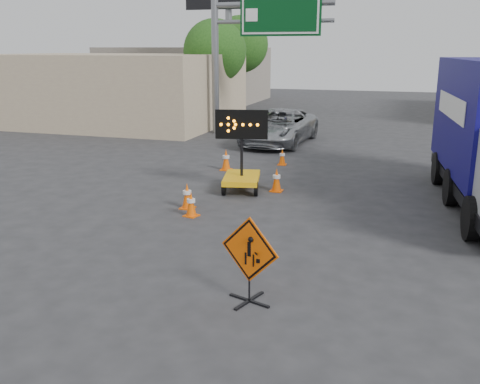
% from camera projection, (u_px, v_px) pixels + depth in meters
% --- Properties ---
extents(ground, '(100.00, 100.00, 0.00)m').
position_uv_depth(ground, '(210.00, 291.00, 9.85)').
color(ground, '#2D2D30').
rests_on(ground, ground).
extents(storefront_left_near, '(14.00, 10.00, 4.00)m').
position_uv_depth(storefront_left_near, '(109.00, 89.00, 31.84)').
color(storefront_left_near, tan).
rests_on(storefront_left_near, ground).
extents(storefront_left_far, '(12.00, 10.00, 4.40)m').
position_uv_depth(storefront_left_far, '(187.00, 74.00, 44.96)').
color(storefront_left_far, gray).
rests_on(storefront_left_far, ground).
extents(highway_gantry, '(6.18, 0.38, 6.90)m').
position_uv_depth(highway_gantry, '(254.00, 33.00, 26.35)').
color(highway_gantry, slate).
rests_on(highway_gantry, ground).
extents(tree_left_near, '(3.71, 3.71, 6.03)m').
position_uv_depth(tree_left_near, '(215.00, 51.00, 31.36)').
color(tree_left_near, '#4C3B20').
rests_on(tree_left_near, ground).
extents(tree_left_far, '(4.10, 4.10, 6.66)m').
position_uv_depth(tree_left_far, '(240.00, 44.00, 38.89)').
color(tree_left_far, '#4C3B20').
rests_on(tree_left_far, ground).
extents(construction_sign, '(1.13, 0.81, 1.57)m').
position_uv_depth(construction_sign, '(249.00, 258.00, 9.23)').
color(construction_sign, black).
rests_on(construction_sign, ground).
extents(arrow_board, '(1.58, 1.97, 2.54)m').
position_uv_depth(arrow_board, '(242.00, 172.00, 16.70)').
color(arrow_board, '#FAB40D').
rests_on(arrow_board, ground).
extents(pickup_truck, '(2.99, 5.86, 1.59)m').
position_uv_depth(pickup_truck, '(279.00, 127.00, 24.92)').
color(pickup_truck, '#A8ABAF').
rests_on(pickup_truck, ground).
extents(cone_a, '(0.42, 0.42, 0.68)m').
position_uv_depth(cone_a, '(191.00, 204.00, 14.18)').
color(cone_a, '#FF5B05').
rests_on(cone_a, ground).
extents(cone_b, '(0.38, 0.38, 0.73)m').
position_uv_depth(cone_b, '(187.00, 196.00, 14.86)').
color(cone_b, '#FF5B05').
rests_on(cone_b, ground).
extents(cone_c, '(0.38, 0.38, 0.74)m').
position_uv_depth(cone_c, '(277.00, 180.00, 16.66)').
color(cone_c, '#FF5B05').
rests_on(cone_c, ground).
extents(cone_d, '(0.42, 0.42, 0.77)m').
position_uv_depth(cone_d, '(226.00, 160.00, 19.57)').
color(cone_d, '#FF5B05').
rests_on(cone_d, ground).
extents(cone_e, '(0.34, 0.34, 0.63)m').
position_uv_depth(cone_e, '(282.00, 157.00, 20.46)').
color(cone_e, '#FF5B05').
rests_on(cone_e, ground).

